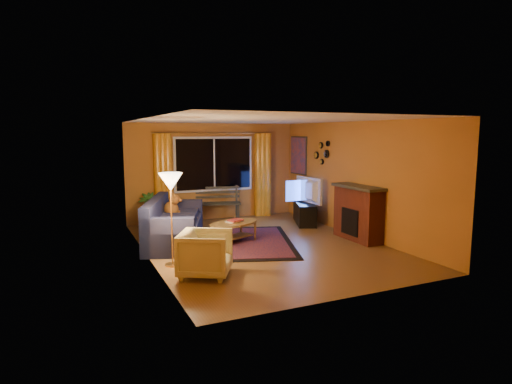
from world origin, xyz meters
name	(u,v)px	position (x,y,z in m)	size (l,w,h in m)	color
floor	(262,246)	(0.00, 0.00, -0.01)	(4.50, 6.00, 0.02)	brown
ceiling	(262,119)	(0.00, 0.00, 2.51)	(4.50, 6.00, 0.02)	white
wall_back	(214,172)	(0.00, 3.01, 1.25)	(4.50, 0.02, 2.50)	#BE762D
wall_left	(146,190)	(-2.26, 0.00, 1.25)	(0.02, 6.00, 2.50)	#BE762D
wall_right	(356,179)	(2.26, 0.00, 1.25)	(0.02, 6.00, 2.50)	#BE762D
window	(214,164)	(0.00, 2.94, 1.45)	(2.00, 0.02, 1.30)	black
curtain_rod	(214,133)	(0.00, 2.90, 2.25)	(0.03, 0.03, 3.20)	#BF8C3F
curtain_left	(163,179)	(-1.35, 2.88, 1.12)	(0.36, 0.36, 2.24)	orange
curtain_right	(262,175)	(1.35, 2.88, 1.12)	(0.36, 0.36, 2.24)	orange
bench	(211,212)	(-0.16, 2.75, 0.22)	(1.50, 0.44, 0.45)	#2E2F25
potted_plant	(149,211)	(-1.79, 2.55, 0.42)	(0.47, 0.47, 0.84)	#235B1E
sofa	(175,221)	(-1.55, 0.90, 0.46)	(0.98, 2.28, 0.92)	#1A1E3E
dog	(171,206)	(-1.50, 1.41, 0.69)	(0.31, 0.42, 0.46)	#935723
armchair	(205,251)	(-1.60, -1.32, 0.40)	(0.77, 0.72, 0.79)	beige
floor_lamp	(172,220)	(-1.95, -0.57, 0.80)	(0.27, 0.27, 1.60)	#BF8C3F
rug	(249,242)	(-0.14, 0.36, 0.01)	(1.76, 2.78, 0.02)	maroon
coffee_table	(234,232)	(-0.43, 0.45, 0.21)	(1.18, 1.18, 0.43)	olive
tv_console	(305,213)	(1.88, 1.51, 0.26)	(0.42, 1.26, 0.52)	black
television	(305,190)	(1.88, 1.51, 0.84)	(1.11, 0.14, 0.64)	black
fireplace	(358,214)	(2.05, -0.40, 0.55)	(0.40, 1.20, 1.10)	maroon
mirror_cluster	(322,152)	(2.21, 1.30, 1.80)	(0.06, 0.60, 0.56)	black
painting	(298,155)	(2.22, 2.45, 1.65)	(0.04, 0.76, 0.96)	#C8451F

